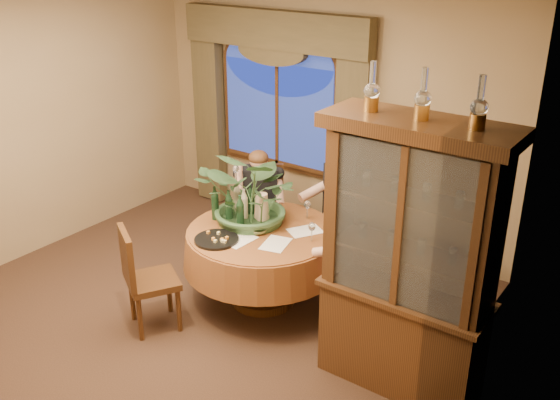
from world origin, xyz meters
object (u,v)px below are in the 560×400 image
Objects in this scene: china_cabinet at (408,263)px; wine_bottle_2 at (215,203)px; wine_bottle_1 at (250,201)px; wine_bottle_3 at (244,205)px; chair_front_left at (153,278)px; olive_bowl at (259,231)px; wine_bottle_4 at (237,198)px; oil_lamp_right at (480,102)px; person_back at (259,203)px; stoneware_vase at (262,208)px; oil_lamp_center at (423,94)px; person_pink at (363,265)px; chair_back at (264,213)px; person_scarf at (345,212)px; centerpiece_plant at (255,158)px; wine_bottle_0 at (240,212)px; oil_lamp_left at (372,86)px; dining_table at (263,266)px; chair_right at (366,288)px; chair_back_right at (350,231)px; wine_bottle_5 at (229,207)px.

wine_bottle_2 is at bearing 172.97° from china_cabinet.
wine_bottle_1 is at bearing 44.19° from wine_bottle_2.
wine_bottle_1 is 0.12m from wine_bottle_3.
chair_front_left reaches higher than olive_bowl.
oil_lamp_right is at bearing -11.17° from wine_bottle_4.
person_back is 4.34× the size of stoneware_vase.
oil_lamp_center is at bearing 180.00° from oil_lamp_right.
chair_back is at bearing 58.82° from person_pink.
wine_bottle_2 is at bearing 70.01° from person_scarf.
wine_bottle_2 and wine_bottle_3 have the same top height.
person_pink is at bearing 152.42° from person_scarf.
centerpiece_plant is 0.51m from wine_bottle_0.
oil_lamp_left is 0.24× the size of person_scarf.
person_pink is at bearing 153.67° from oil_lamp_right.
chair_front_left is 1.12m from wine_bottle_4.
oil_lamp_center reaches higher than china_cabinet.
wine_bottle_3 is (0.35, -0.68, 0.31)m from person_back.
wine_bottle_0 is at bearing -64.37° from wine_bottle_3.
oil_lamp_left and oil_lamp_center have the same top height.
person_back is 3.66× the size of wine_bottle_4.
person_back is 8.04× the size of olive_bowl.
wine_bottle_4 is (-0.14, -0.02, 0.00)m from wine_bottle_1.
stoneware_vase is at bearing 29.58° from wine_bottle_2.
wine_bottle_4 is (-0.41, 0.14, 0.54)m from dining_table.
wine_bottle_1 is 1.00× the size of wine_bottle_3.
china_cabinet is 1.87m from wine_bottle_3.
wine_bottle_3 is 0.18m from wine_bottle_4.
wine_bottle_1 is at bearing 165.12° from china_cabinet.
chair_right is 0.80× the size of person_back.
chair_back_right is 1.13m from olive_bowl.
person_scarf reaches higher than stoneware_vase.
wine_bottle_1 is at bearing 174.76° from stoneware_vase.
wine_bottle_5 is (0.16, 0.01, 0.00)m from wine_bottle_2.
centerpiece_plant is at bearing 79.06° from person_scarf.
wine_bottle_5 is (-0.71, -0.94, 0.21)m from person_scarf.
oil_lamp_center is 1.03× the size of wine_bottle_0.
centerpiece_plant reaches higher than olive_bowl.
person_pink is (0.57, -0.79, 0.15)m from chair_back_right.
oil_lamp_right is at bearing -9.50° from dining_table.
olive_bowl is (-1.93, 0.25, -1.53)m from oil_lamp_right.
wine_bottle_3 is (0.26, 0.12, 0.00)m from wine_bottle_2.
dining_table is 0.41m from olive_bowl.
person_back is (-0.07, 1.62, 0.12)m from chair_front_left.
chair_right is 2.91× the size of wine_bottle_3.
china_cabinet reaches higher than dining_table.
chair_front_left is at bearing -161.94° from oil_lamp_left.
wine_bottle_1 is at bearing 10.00° from wine_bottle_4.
chair_front_left is 3.45× the size of stoneware_vase.
olive_bowl is (0.58, -0.85, 0.29)m from chair_back.
olive_bowl is at bearing 92.11° from chair_back_right.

